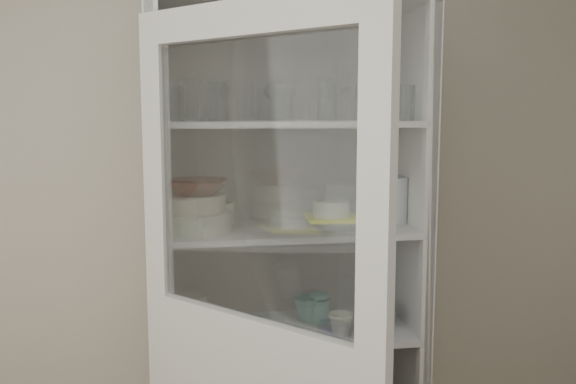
# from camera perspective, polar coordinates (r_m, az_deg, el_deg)

# --- Properties ---
(wall_back) EXTENTS (3.60, 0.02, 2.60)m
(wall_back) POSITION_cam_1_polar(r_m,az_deg,el_deg) (2.52, -5.32, -1.53)
(wall_back) COLOR #B5AC99
(wall_back) RESTS_ON ground
(pantry_cabinet) EXTENTS (1.00, 0.45, 2.10)m
(pantry_cabinet) POSITION_cam_1_polar(r_m,az_deg,el_deg) (2.46, -0.23, -10.30)
(pantry_cabinet) COLOR silver
(pantry_cabinet) RESTS_ON floor
(tumbler_0) EXTENTS (0.08, 0.08, 0.14)m
(tumbler_0) POSITION_cam_1_polar(r_m,az_deg,el_deg) (2.12, -7.52, 8.43)
(tumbler_0) COLOR silver
(tumbler_0) RESTS_ON shelf_glass
(tumbler_1) EXTENTS (0.08, 0.08, 0.13)m
(tumbler_1) POSITION_cam_1_polar(r_m,az_deg,el_deg) (2.13, -10.51, 8.31)
(tumbler_1) COLOR silver
(tumbler_1) RESTS_ON shelf_glass
(tumbler_2) EXTENTS (0.07, 0.07, 0.14)m
(tumbler_2) POSITION_cam_1_polar(r_m,az_deg,el_deg) (2.12, -6.59, 8.42)
(tumbler_2) COLOR silver
(tumbler_2) RESTS_ON shelf_glass
(tumbler_3) EXTENTS (0.08, 0.08, 0.14)m
(tumbler_3) POSITION_cam_1_polar(r_m,az_deg,el_deg) (2.19, 3.66, 8.49)
(tumbler_3) COLOR silver
(tumbler_3) RESTS_ON shelf_glass
(tumbler_4) EXTENTS (0.07, 0.07, 0.13)m
(tumbler_4) POSITION_cam_1_polar(r_m,az_deg,el_deg) (2.21, 7.37, 8.23)
(tumbler_4) COLOR silver
(tumbler_4) RESTS_ON shelf_glass
(tumbler_5) EXTENTS (0.07, 0.07, 0.14)m
(tumbler_5) POSITION_cam_1_polar(r_m,az_deg,el_deg) (2.21, 7.24, 8.39)
(tumbler_5) COLOR silver
(tumbler_5) RESTS_ON shelf_glass
(tumbler_6) EXTENTS (0.06, 0.06, 0.13)m
(tumbler_6) POSITION_cam_1_polar(r_m,az_deg,el_deg) (2.26, 10.97, 8.18)
(tumbler_6) COLOR silver
(tumbler_6) RESTS_ON shelf_glass
(tumbler_7) EXTENTS (0.07, 0.07, 0.12)m
(tumbler_7) POSITION_cam_1_polar(r_m,az_deg,el_deg) (2.28, -10.40, 8.13)
(tumbler_7) COLOR silver
(tumbler_7) RESTS_ON shelf_glass
(tumbler_8) EXTENTS (0.08, 0.08, 0.13)m
(tumbler_8) POSITION_cam_1_polar(r_m,az_deg,el_deg) (2.25, -10.44, 8.16)
(tumbler_8) COLOR silver
(tumbler_8) RESTS_ON shelf_glass
(tumbler_9) EXTENTS (0.09, 0.09, 0.14)m
(tumbler_9) POSITION_cam_1_polar(r_m,az_deg,el_deg) (2.25, -6.50, 8.41)
(tumbler_9) COLOR silver
(tumbler_9) RESTS_ON shelf_glass
(tumbler_10) EXTENTS (0.07, 0.07, 0.14)m
(tumbler_10) POSITION_cam_1_polar(r_m,az_deg,el_deg) (2.27, -0.30, 8.43)
(tumbler_10) COLOR silver
(tumbler_10) RESTS_ON shelf_glass
(goblet_0) EXTENTS (0.07, 0.07, 0.17)m
(goblet_0) POSITION_cam_1_polar(r_m,az_deg,el_deg) (2.38, -6.29, 8.68)
(goblet_0) COLOR silver
(goblet_0) RESTS_ON shelf_glass
(goblet_1) EXTENTS (0.07, 0.07, 0.16)m
(goblet_1) POSITION_cam_1_polar(r_m,az_deg,el_deg) (2.40, -1.45, 8.63)
(goblet_1) COLOR silver
(goblet_1) RESTS_ON shelf_glass
(goblet_2) EXTENTS (0.08, 0.08, 0.17)m
(goblet_2) POSITION_cam_1_polar(r_m,az_deg,el_deg) (2.42, 3.70, 8.77)
(goblet_2) COLOR silver
(goblet_2) RESTS_ON shelf_glass
(goblet_3) EXTENTS (0.08, 0.08, 0.19)m
(goblet_3) POSITION_cam_1_polar(r_m,az_deg,el_deg) (2.47, 9.17, 8.84)
(goblet_3) COLOR silver
(goblet_3) RESTS_ON shelf_glass
(plate_stack_front) EXTENTS (0.25, 0.25, 0.07)m
(plate_stack_front) POSITION_cam_1_polar(r_m,az_deg,el_deg) (2.26, -8.45, -2.72)
(plate_stack_front) COLOR beige
(plate_stack_front) RESTS_ON shelf_plates
(plate_stack_back) EXTENTS (0.19, 0.19, 0.08)m
(plate_stack_back) POSITION_cam_1_polar(r_m,az_deg,el_deg) (2.41, -7.25, -1.90)
(plate_stack_back) COLOR beige
(plate_stack_back) RESTS_ON shelf_plates
(cream_bowl) EXTENTS (0.26, 0.26, 0.06)m
(cream_bowl) POSITION_cam_1_polar(r_m,az_deg,el_deg) (2.25, -8.48, -1.03)
(cream_bowl) COLOR beige
(cream_bowl) RESTS_ON plate_stack_front
(terracotta_bowl) EXTENTS (0.25, 0.25, 0.05)m
(terracotta_bowl) POSITION_cam_1_polar(r_m,az_deg,el_deg) (2.24, -8.51, 0.48)
(terracotta_bowl) COLOR #572515
(terracotta_bowl) RESTS_ON cream_bowl
(glass_platter) EXTENTS (0.40, 0.40, 0.02)m
(glass_platter) POSITION_cam_1_polar(r_m,az_deg,el_deg) (2.37, 4.08, -2.80)
(glass_platter) COLOR silver
(glass_platter) RESTS_ON shelf_plates
(yellow_trivet) EXTENTS (0.20, 0.20, 0.01)m
(yellow_trivet) POSITION_cam_1_polar(r_m,az_deg,el_deg) (2.37, 4.08, -2.42)
(yellow_trivet) COLOR #FFEF0F
(yellow_trivet) RESTS_ON glass_platter
(white_ramekin) EXTENTS (0.16, 0.16, 0.06)m
(white_ramekin) POSITION_cam_1_polar(r_m,az_deg,el_deg) (2.36, 4.09, -1.52)
(white_ramekin) COLOR beige
(white_ramekin) RESTS_ON yellow_trivet
(grey_bowl_stack) EXTENTS (0.15, 0.15, 0.18)m
(grey_bowl_stack) POSITION_cam_1_polar(r_m,az_deg,el_deg) (2.43, 9.47, -0.69)
(grey_bowl_stack) COLOR silver
(grey_bowl_stack) RESTS_ON shelf_plates
(mug_blue) EXTENTS (0.15, 0.15, 0.10)m
(mug_blue) POSITION_cam_1_polar(r_m,az_deg,el_deg) (2.44, 8.32, -11.26)
(mug_blue) COLOR navy
(mug_blue) RESTS_ON shelf_mugs
(mug_teal) EXTENTS (0.14, 0.14, 0.10)m
(mug_teal) POSITION_cam_1_polar(r_m,az_deg,el_deg) (2.49, 1.75, -10.89)
(mug_teal) COLOR #1E7B74
(mug_teal) RESTS_ON shelf_mugs
(mug_white) EXTENTS (0.11, 0.11, 0.09)m
(mug_white) POSITION_cam_1_polar(r_m,az_deg,el_deg) (2.34, 4.96, -12.25)
(mug_white) COLOR beige
(mug_white) RESTS_ON shelf_mugs
(teal_jar) EXTENTS (0.09, 0.09, 0.10)m
(teal_jar) POSITION_cam_1_polar(r_m,az_deg,el_deg) (2.49, 3.00, -10.79)
(teal_jar) COLOR #1E7B74
(teal_jar) RESTS_ON shelf_mugs
(measuring_cups) EXTENTS (0.11, 0.11, 0.04)m
(measuring_cups) POSITION_cam_1_polar(r_m,az_deg,el_deg) (2.33, -5.81, -12.96)
(measuring_cups) COLOR #A5A7B7
(measuring_cups) RESTS_ON shelf_mugs
(white_canister) EXTENTS (0.12, 0.12, 0.14)m
(white_canister) POSITION_cam_1_polar(r_m,az_deg,el_deg) (2.39, -9.02, -11.14)
(white_canister) COLOR beige
(white_canister) RESTS_ON shelf_mugs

